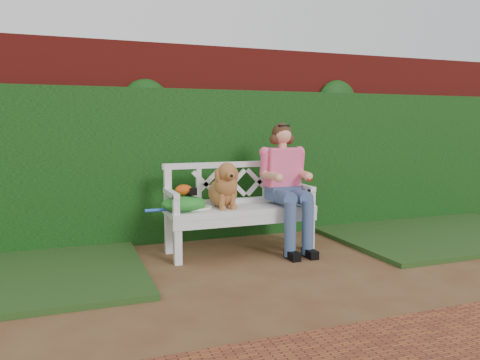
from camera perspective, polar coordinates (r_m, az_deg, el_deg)
name	(u,v)px	position (r m, az deg, el deg)	size (l,w,h in m)	color
ground	(288,280)	(4.07, 5.81, -12.00)	(60.00, 60.00, 0.00)	#56301C
brick_wall	(219,142)	(5.63, -2.64, 4.62)	(10.00, 0.30, 2.20)	maroon
ivy_hedge	(224,164)	(5.43, -1.92, 1.91)	(10.00, 0.18, 1.70)	#1C6517
grass_right	(434,232)	(6.13, 22.57, -5.87)	(2.60, 2.00, 0.05)	#193914
garden_bench	(240,229)	(4.83, 0.00, -6.02)	(1.58, 0.60, 0.48)	white
seated_woman	(284,189)	(4.93, 5.34, -1.15)	(0.53, 0.71, 1.27)	red
dog	(224,184)	(4.68, -2.01, -0.54)	(0.31, 0.42, 0.47)	olive
tennis_racket	(190,208)	(4.61, -6.06, -3.41)	(0.69, 0.29, 0.03)	silver
green_bag	(184,203)	(4.55, -6.84, -2.84)	(0.43, 0.34, 0.15)	#1D7D2B
camera_item	(191,191)	(4.56, -6.00, -1.40)	(0.11, 0.08, 0.07)	black
baseball_glove	(184,190)	(4.55, -6.88, -1.21)	(0.17, 0.12, 0.11)	#C0450E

